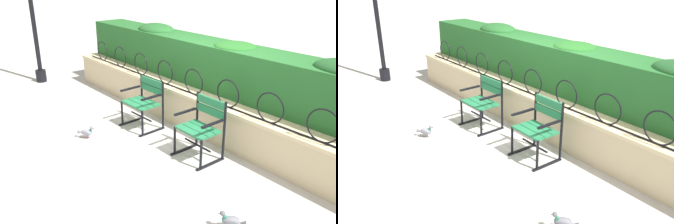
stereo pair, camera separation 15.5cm
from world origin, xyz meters
The scene contains 9 objects.
ground_plane centered at (0.00, 0.00, 0.00)m, with size 60.00×60.00×0.00m, color #B7B5AF.
stone_wall centered at (0.00, 0.77, 0.32)m, with size 7.63×0.41×0.63m.
iron_arch_fence centered at (-0.14, 0.70, 0.82)m, with size 7.08×0.02×0.42m.
hedge_row centered at (0.01, 1.30, 1.04)m, with size 7.47×0.70×0.87m.
park_chair_left centered at (-0.80, 0.19, 0.46)m, with size 0.63×0.54×0.82m.
park_chair_right centered at (0.55, 0.21, 0.46)m, with size 0.59×0.52×0.87m.
pigeon_near_chairs centered at (1.87, -0.64, 0.11)m, with size 0.24×0.22×0.22m.
pigeon_far_side centered at (-1.00, -0.81, 0.11)m, with size 0.26×0.21×0.22m.
lamppost centered at (-4.44, -0.22, 1.79)m, with size 0.28×0.28×3.46m.
Camera 1 is at (3.71, -2.99, 2.53)m, focal length 37.64 mm.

